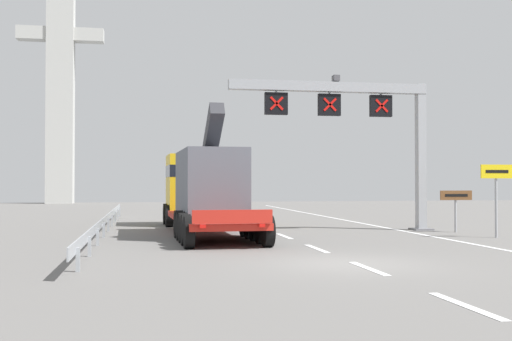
{
  "coord_description": "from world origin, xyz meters",
  "views": [
    {
      "loc": [
        -5.4,
        -16.45,
        2.2
      ],
      "look_at": [
        -0.84,
        9.26,
        2.72
      ],
      "focal_mm": 44.08,
      "sensor_mm": 36.0,
      "label": 1
    }
  ],
  "objects_px": {
    "overhead_lane_gantry": "(358,114)",
    "bridge_pylon_distant": "(61,64)",
    "heavy_haul_truck_red": "(203,187)",
    "tourist_info_sign_brown": "(456,200)",
    "exit_sign_yellow": "(496,183)"
  },
  "relations": [
    {
      "from": "overhead_lane_gantry",
      "to": "exit_sign_yellow",
      "type": "height_order",
      "value": "overhead_lane_gantry"
    },
    {
      "from": "exit_sign_yellow",
      "to": "tourist_info_sign_brown",
      "type": "bearing_deg",
      "value": 94.9
    },
    {
      "from": "exit_sign_yellow",
      "to": "bridge_pylon_distant",
      "type": "bearing_deg",
      "value": 116.16
    },
    {
      "from": "tourist_info_sign_brown",
      "to": "heavy_haul_truck_red",
      "type": "bearing_deg",
      "value": 167.41
    },
    {
      "from": "overhead_lane_gantry",
      "to": "bridge_pylon_distant",
      "type": "distance_m",
      "value": 47.06
    },
    {
      "from": "exit_sign_yellow",
      "to": "bridge_pylon_distant",
      "type": "xyz_separation_m",
      "value": [
        -22.86,
        46.53,
        12.78
      ]
    },
    {
      "from": "overhead_lane_gantry",
      "to": "heavy_haul_truck_red",
      "type": "bearing_deg",
      "value": 172.13
    },
    {
      "from": "overhead_lane_gantry",
      "to": "exit_sign_yellow",
      "type": "relative_size",
      "value": 3.24
    },
    {
      "from": "overhead_lane_gantry",
      "to": "heavy_haul_truck_red",
      "type": "distance_m",
      "value": 7.89
    },
    {
      "from": "bridge_pylon_distant",
      "to": "tourist_info_sign_brown",
      "type": "bearing_deg",
      "value": -62.62
    },
    {
      "from": "heavy_haul_truck_red",
      "to": "tourist_info_sign_brown",
      "type": "xyz_separation_m",
      "value": [
        11.09,
        -2.48,
        -0.57
      ]
    },
    {
      "from": "overhead_lane_gantry",
      "to": "bridge_pylon_distant",
      "type": "height_order",
      "value": "bridge_pylon_distant"
    },
    {
      "from": "overhead_lane_gantry",
      "to": "bridge_pylon_distant",
      "type": "xyz_separation_m",
      "value": [
        -18.59,
        42.15,
        9.61
      ]
    },
    {
      "from": "heavy_haul_truck_red",
      "to": "bridge_pylon_distant",
      "type": "relative_size",
      "value": 0.48
    },
    {
      "from": "heavy_haul_truck_red",
      "to": "tourist_info_sign_brown",
      "type": "relative_size",
      "value": 7.6
    }
  ]
}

